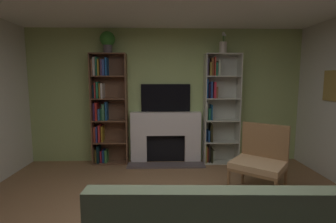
% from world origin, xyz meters
% --- Properties ---
extents(wall_back_accent, '(5.48, 0.06, 2.62)m').
position_xyz_m(wall_back_accent, '(0.00, 2.68, 1.31)').
color(wall_back_accent, '#A3BB71').
rests_on(wall_back_accent, ground_plane).
extents(fireplace, '(1.48, 0.50, 1.01)m').
position_xyz_m(fireplace, '(0.00, 2.54, 0.52)').
color(fireplace, white).
rests_on(fireplace, ground_plane).
extents(tv, '(0.97, 0.06, 0.54)m').
position_xyz_m(tv, '(0.00, 2.62, 1.28)').
color(tv, black).
rests_on(tv, fireplace).
extents(bookshelf_left, '(0.68, 0.29, 2.13)m').
position_xyz_m(bookshelf_left, '(-1.17, 2.55, 1.07)').
color(bookshelf_left, brown).
rests_on(bookshelf_left, ground_plane).
extents(bookshelf_right, '(0.68, 0.32, 2.13)m').
position_xyz_m(bookshelf_right, '(1.00, 2.53, 1.08)').
color(bookshelf_right, beige).
rests_on(bookshelf_right, ground_plane).
extents(potted_plant, '(0.28, 0.28, 0.40)m').
position_xyz_m(potted_plant, '(-1.09, 2.50, 2.36)').
color(potted_plant, '#544B53').
rests_on(potted_plant, bookshelf_left).
extents(vase_with_flowers, '(0.14, 0.14, 0.40)m').
position_xyz_m(vase_with_flowers, '(1.09, 2.50, 2.26)').
color(vase_with_flowers, beige).
rests_on(vase_with_flowers, bookshelf_right).
extents(armchair, '(0.89, 0.88, 0.99)m').
position_xyz_m(armchair, '(1.32, 1.11, 0.51)').
color(armchair, olive).
rests_on(armchair, ground_plane).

